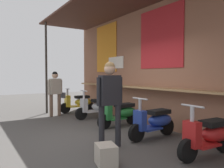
% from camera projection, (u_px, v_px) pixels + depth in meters
% --- Properties ---
extents(ground_plane, '(26.67, 26.67, 0.00)m').
position_uv_depth(ground_plane, '(100.00, 137.00, 5.20)').
color(ground_plane, '#474442').
extents(market_stall_facade, '(9.52, 2.31, 3.58)m').
position_uv_depth(market_stall_facade, '(158.00, 57.00, 6.15)').
color(market_stall_facade, '#8C5B44').
rests_on(market_stall_facade, ground_plane).
extents(scooter_yellow, '(0.49, 1.40, 0.97)m').
position_uv_depth(scooter_yellow, '(79.00, 102.00, 8.72)').
color(scooter_yellow, gold).
rests_on(scooter_yellow, ground_plane).
extents(scooter_silver, '(0.46, 1.40, 0.97)m').
position_uv_depth(scooter_silver, '(97.00, 107.00, 7.53)').
color(scooter_silver, '#B2B5BA').
rests_on(scooter_silver, ground_plane).
extents(scooter_green, '(0.46, 1.40, 0.97)m').
position_uv_depth(scooter_green, '(121.00, 113.00, 6.32)').
color(scooter_green, '#237533').
rests_on(scooter_green, ground_plane).
extents(scooter_blue, '(0.47, 1.40, 0.97)m').
position_uv_depth(scooter_blue, '(155.00, 121.00, 5.17)').
color(scooter_blue, '#233D9E').
rests_on(scooter_blue, ground_plane).
extents(scooter_red, '(0.48, 1.40, 0.97)m').
position_uv_depth(scooter_red, '(210.00, 135.00, 3.99)').
color(scooter_red, red).
rests_on(scooter_red, ground_plane).
extents(shopper_with_handbag, '(0.32, 0.64, 1.60)m').
position_uv_depth(shopper_with_handbag, '(56.00, 89.00, 7.90)').
color(shopper_with_handbag, brown).
rests_on(shopper_with_handbag, ground_plane).
extents(shopper_browsing, '(0.25, 0.59, 1.74)m').
position_uv_depth(shopper_browsing, '(110.00, 94.00, 4.50)').
color(shopper_browsing, '#232328').
rests_on(shopper_browsing, ground_plane).
extents(merchandise_crate, '(0.44, 0.39, 0.34)m').
position_uv_depth(merchandise_crate, '(106.00, 155.00, 3.61)').
color(merchandise_crate, '#B2A899').
rests_on(merchandise_crate, ground_plane).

